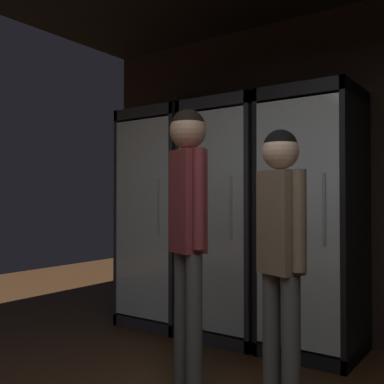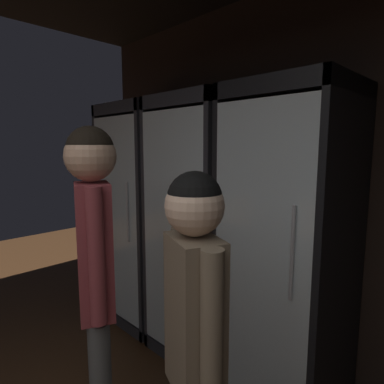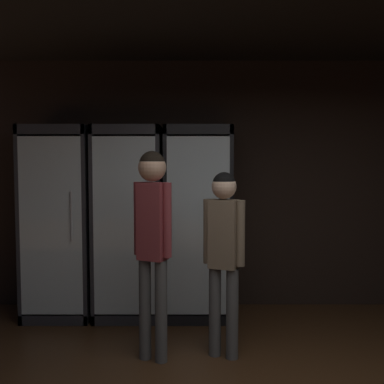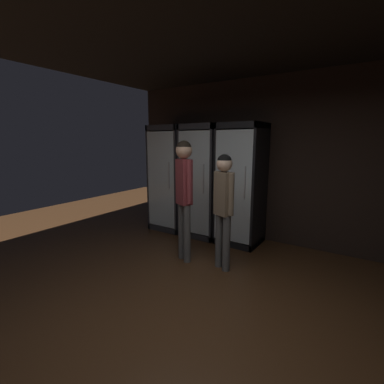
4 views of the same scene
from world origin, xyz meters
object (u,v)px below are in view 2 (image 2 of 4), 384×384
Objects in this scene: cooler_center at (291,250)px; shopper_far at (194,334)px; cooler_left at (207,229)px; cooler_far_left at (150,217)px; shopper_near at (95,261)px.

shopper_far is at bearing -79.47° from cooler_center.
cooler_left reaches higher than shopper_far.
cooler_far_left is 1.29× the size of shopper_far.
shopper_far is (0.21, -1.11, -0.01)m from cooler_center.
cooler_left is 1.46m from shopper_far.
cooler_far_left is 1.00× the size of cooler_center.
cooler_center is 1.16× the size of shopper_near.
shopper_far is at bearing 6.27° from shopper_near.
cooler_center is 1.29× the size of shopper_far.
cooler_left and cooler_center have the same top height.
shopper_near is (0.35, -1.17, 0.13)m from cooler_left.
cooler_left is 1.23m from shopper_near.
shopper_near is at bearing -47.18° from cooler_far_left.
cooler_center is at bearing 0.01° from cooler_left.
shopper_near is at bearing -73.40° from cooler_left.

